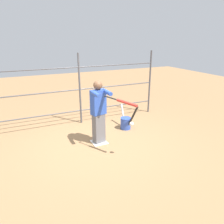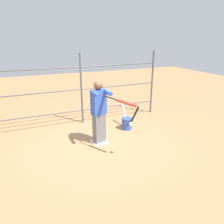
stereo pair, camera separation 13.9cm
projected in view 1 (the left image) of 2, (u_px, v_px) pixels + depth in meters
The scene contains 7 objects.
ground_plane at pixel (99, 142), 6.00m from camera, with size 24.00×24.00×0.00m, color #9E754C.
home_plate at pixel (99, 142), 6.00m from camera, with size 0.40×0.40×0.02m.
fence_backstop at pixel (80, 89), 6.99m from camera, with size 5.42×0.06×2.29m.
batter at pixel (99, 111), 5.68m from camera, with size 0.43×0.65×1.72m.
baseball_bat_swinging at pixel (124, 102), 4.86m from camera, with size 0.47×0.81×0.14m.
softball_in_flight at pixel (132, 124), 4.96m from camera, with size 0.10×0.10×0.10m.
bat_bucket at pixel (126, 122), 6.82m from camera, with size 0.33×1.07×0.85m.
Camera 1 is at (1.96, 5.04, 2.77)m, focal length 35.00 mm.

